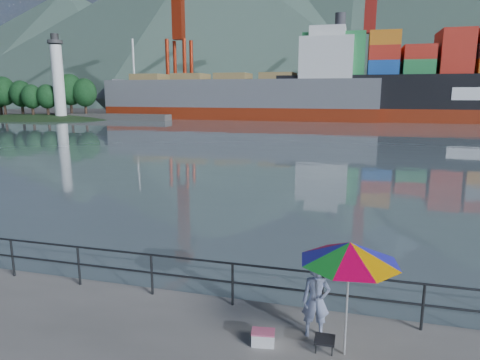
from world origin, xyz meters
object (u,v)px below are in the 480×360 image
(beach_umbrella, at_px, (350,252))
(cooler_bag, at_px, (263,338))
(bulk_carrier, at_px, (248,95))
(fisherman, at_px, (316,300))

(beach_umbrella, xyz_separation_m, cooler_bag, (-1.52, -0.08, -1.87))
(cooler_bag, height_order, bulk_carrier, bulk_carrier)
(fisherman, height_order, beach_umbrella, beach_umbrella)
(cooler_bag, bearing_deg, beach_umbrella, -5.01)
(cooler_bag, distance_m, bulk_carrier, 74.05)
(fisherman, relative_size, bulk_carrier, 0.03)
(fisherman, height_order, bulk_carrier, bulk_carrier)
(bulk_carrier, bearing_deg, beach_umbrella, -74.46)
(fisherman, bearing_deg, beach_umbrella, -49.13)
(fisherman, distance_m, cooler_bag, 1.26)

